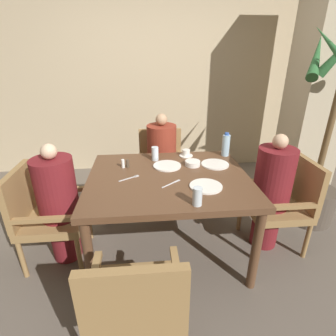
{
  "coord_description": "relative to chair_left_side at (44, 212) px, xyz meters",
  "views": [
    {
      "loc": [
        -0.19,
        -1.93,
        1.69
      ],
      "look_at": [
        0.0,
        0.05,
        0.8
      ],
      "focal_mm": 28.0,
      "sensor_mm": 36.0,
      "label": 1
    }
  ],
  "objects": [
    {
      "name": "plate_dessert_center",
      "position": [
        1.49,
        0.2,
        0.29
      ],
      "size": [
        0.25,
        0.25,
        0.01
      ],
      "color": "white",
      "rests_on": "dining_table"
    },
    {
      "name": "diner_in_far_chair",
      "position": [
        1.05,
        0.8,
        0.1
      ],
      "size": [
        0.32,
        0.32,
        1.09
      ],
      "color": "maroon",
      "rests_on": "ground_plane"
    },
    {
      "name": "chair_far_side",
      "position": [
        1.05,
        0.93,
        0.0
      ],
      "size": [
        0.51,
        0.51,
        0.85
      ],
      "color": "olive",
      "rests_on": "ground_plane"
    },
    {
      "name": "glass_tall_near",
      "position": [
        0.95,
        0.36,
        0.35
      ],
      "size": [
        0.06,
        0.06,
        0.13
      ],
      "color": "silver",
      "rests_on": "dining_table"
    },
    {
      "name": "chair_right_side",
      "position": [
        2.09,
        0.0,
        0.0
      ],
      "size": [
        0.51,
        0.51,
        0.85
      ],
      "color": "olive",
      "rests_on": "ground_plane"
    },
    {
      "name": "fork_beside_plate",
      "position": [
        0.74,
        -0.0,
        0.29
      ],
      "size": [
        0.16,
        0.11,
        0.0
      ],
      "color": "silver",
      "rests_on": "dining_table"
    },
    {
      "name": "salt_shaker",
      "position": [
        0.66,
        0.21,
        0.32
      ],
      "size": [
        0.03,
        0.03,
        0.08
      ],
      "color": "white",
      "rests_on": "dining_table"
    },
    {
      "name": "ground_plane",
      "position": [
        1.05,
        0.0,
        -0.46
      ],
      "size": [
        16.0,
        16.0,
        0.0
      ],
      "primitive_type": "plane",
      "color": "#60564C"
    },
    {
      "name": "chair_near_corner",
      "position": [
        0.78,
        -0.93,
        0.0
      ],
      "size": [
        0.51,
        0.51,
        0.85
      ],
      "color": "olive",
      "rests_on": "ground_plane"
    },
    {
      "name": "potted_palm",
      "position": [
        2.61,
        0.34,
        0.14
      ],
      "size": [
        0.7,
        0.73,
        2.0
      ],
      "color": "#4C4238",
      "rests_on": "ground_plane"
    },
    {
      "name": "diner_in_right_chair",
      "position": [
        1.96,
        0.0,
        0.09
      ],
      "size": [
        0.32,
        0.32,
        1.08
      ],
      "color": "maroon",
      "rests_on": "ground_plane"
    },
    {
      "name": "plate_main_left",
      "position": [
        1.31,
        -0.21,
        0.29
      ],
      "size": [
        0.25,
        0.25,
        0.01
      ],
      "color": "white",
      "rests_on": "dining_table"
    },
    {
      "name": "glass_tall_mid",
      "position": [
        1.19,
        -0.45,
        0.35
      ],
      "size": [
        0.06,
        0.06,
        0.13
      ],
      "color": "silver",
      "rests_on": "dining_table"
    },
    {
      "name": "bowl_small",
      "position": [
        1.28,
        0.2,
        0.31
      ],
      "size": [
        0.14,
        0.14,
        0.04
      ],
      "color": "white",
      "rests_on": "dining_table"
    },
    {
      "name": "diner_in_left_chair",
      "position": [
        0.14,
        0.0,
        0.08
      ],
      "size": [
        0.32,
        0.32,
        1.06
      ],
      "color": "maroon",
      "rests_on": "ground_plane"
    },
    {
      "name": "chair_left_side",
      "position": [
        0.0,
        0.0,
        0.0
      ],
      "size": [
        0.51,
        0.51,
        0.85
      ],
      "color": "olive",
      "rests_on": "ground_plane"
    },
    {
      "name": "knife_beside_plate",
      "position": [
        1.06,
        -0.13,
        0.29
      ],
      "size": [
        0.16,
        0.13,
        0.0
      ],
      "color": "silver",
      "rests_on": "dining_table"
    },
    {
      "name": "pepper_shaker",
      "position": [
        0.7,
        0.21,
        0.32
      ],
      "size": [
        0.03,
        0.03,
        0.07
      ],
      "color": "#4C3D2D",
      "rests_on": "dining_table"
    },
    {
      "name": "pillar_stone",
      "position": [
        2.87,
        1.02,
        0.89
      ],
      "size": [
        0.54,
        0.54,
        2.7
      ],
      "color": "#BCAD8E",
      "rests_on": "ground_plane"
    },
    {
      "name": "teacup_with_saucer",
      "position": [
        1.26,
        0.44,
        0.31
      ],
      "size": [
        0.13,
        0.13,
        0.07
      ],
      "color": "white",
      "rests_on": "dining_table"
    },
    {
      "name": "dining_table",
      "position": [
        1.05,
        0.0,
        0.2
      ],
      "size": [
        1.32,
        1.09,
        0.75
      ],
      "color": "brown",
      "rests_on": "ground_plane"
    },
    {
      "name": "wall_back",
      "position": [
        1.05,
        1.97,
        0.94
      ],
      "size": [
        8.0,
        0.06,
        2.8
      ],
      "color": "tan",
      "rests_on": "ground_plane"
    },
    {
      "name": "water_bottle",
      "position": [
        1.64,
        0.42,
        0.39
      ],
      "size": [
        0.07,
        0.07,
        0.23
      ],
      "color": "#A3C6DB",
      "rests_on": "dining_table"
    },
    {
      "name": "plate_main_right",
      "position": [
        1.05,
        0.2,
        0.29
      ],
      "size": [
        0.25,
        0.25,
        0.01
      ],
      "color": "white",
      "rests_on": "dining_table"
    }
  ]
}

